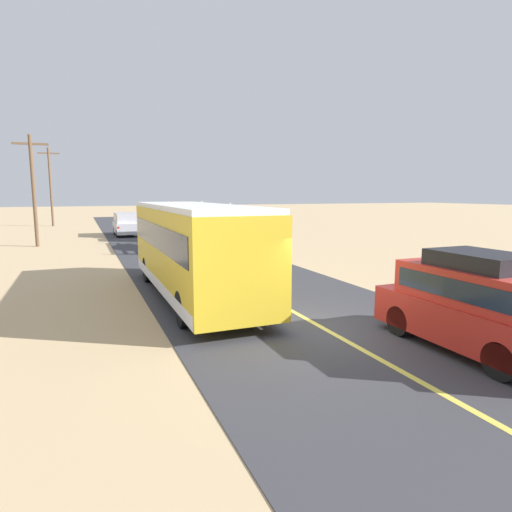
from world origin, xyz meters
The scene contains 9 objects.
ground_plane centered at (0.00, 0.00, 0.00)m, with size 240.00×240.00×0.00m, color tan.
road_surface centered at (0.00, 0.00, 0.01)m, with size 8.00×120.00×0.02m, color #38383D.
road_centre_line centered at (0.00, 0.00, 0.02)m, with size 0.16×117.60×0.00m, color #D8CC4C.
suv_near centered at (2.33, -2.50, 1.15)m, with size 1.90×4.62×2.29m.
livestock_truck centered at (1.08, 20.95, 1.79)m, with size 2.53×9.70×3.02m.
bus centered at (-2.32, 5.03, 1.75)m, with size 2.54×10.00×3.21m.
car_far centered at (-2.24, 28.75, 1.09)m, with size 1.90×4.62×1.93m.
power_pole_mid centered at (-8.65, 23.24, 4.00)m, with size 2.20×0.24×7.44m.
power_pole_far centered at (-8.65, 43.10, 4.54)m, with size 2.20×0.24×8.48m.
Camera 1 is at (-5.87, -9.33, 3.60)m, focal length 30.12 mm.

